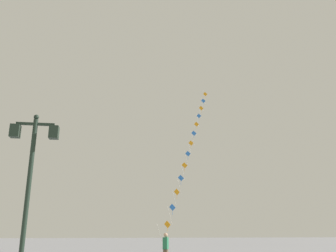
% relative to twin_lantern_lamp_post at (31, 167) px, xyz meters
% --- Properties ---
extents(twin_lantern_lamp_post, '(1.43, 0.28, 5.31)m').
position_rel_twin_lantern_lamp_post_xyz_m(twin_lantern_lamp_post, '(0.00, 0.00, 0.00)').
color(twin_lantern_lamp_post, '#1E2D23').
rests_on(twin_lantern_lamp_post, ground_plane).
extents(kite_train, '(6.48, 12.22, 15.46)m').
position_rel_twin_lantern_lamp_post_xyz_m(kite_train, '(8.25, 16.10, 4.50)').
color(kite_train, brown).
rests_on(kite_train, ground_plane).
extents(kite_flyer, '(0.38, 0.62, 1.71)m').
position_rel_twin_lantern_lamp_post_xyz_m(kite_flyer, '(5.30, 8.62, -2.75)').
color(kite_flyer, brown).
rests_on(kite_flyer, ground_plane).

